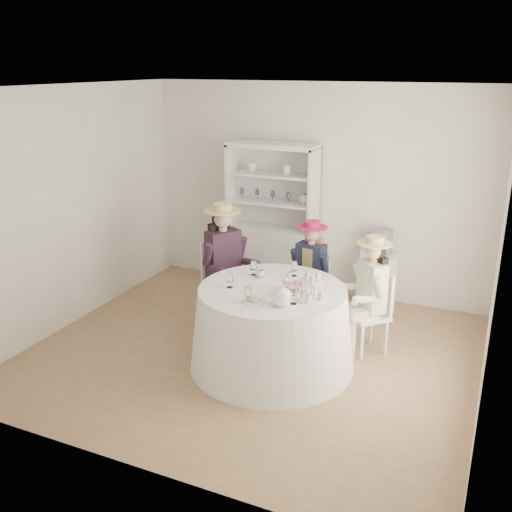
% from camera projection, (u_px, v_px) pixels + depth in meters
% --- Properties ---
extents(ground, '(4.50, 4.50, 0.00)m').
position_uv_depth(ground, '(252.00, 352.00, 6.04)').
color(ground, olive).
rests_on(ground, ground).
extents(ceiling, '(4.50, 4.50, 0.00)m').
position_uv_depth(ceiling, '(252.00, 87.00, 5.17)').
color(ceiling, white).
rests_on(ceiling, wall_back).
extents(wall_back, '(4.50, 0.00, 4.50)m').
position_uv_depth(wall_back, '(316.00, 191.00, 7.33)').
color(wall_back, silver).
rests_on(wall_back, ground).
extents(wall_front, '(4.50, 0.00, 4.50)m').
position_uv_depth(wall_front, '(131.00, 305.00, 3.87)').
color(wall_front, silver).
rests_on(wall_front, ground).
extents(wall_left, '(0.00, 4.50, 4.50)m').
position_uv_depth(wall_left, '(72.00, 208.00, 6.47)').
color(wall_left, silver).
rests_on(wall_left, ground).
extents(wall_right, '(0.00, 4.50, 4.50)m').
position_uv_depth(wall_right, '(498.00, 261.00, 4.74)').
color(wall_right, silver).
rests_on(wall_right, ground).
extents(tea_table, '(1.65, 1.65, 0.83)m').
position_uv_depth(tea_table, '(272.00, 327.00, 5.67)').
color(tea_table, white).
rests_on(tea_table, ground).
extents(hutch, '(1.30, 0.80, 1.96)m').
position_uv_depth(hutch, '(273.00, 239.00, 7.53)').
color(hutch, silver).
rests_on(hutch, ground).
extents(side_table, '(0.53, 0.53, 0.70)m').
position_uv_depth(side_table, '(377.00, 280.00, 7.09)').
color(side_table, silver).
rests_on(side_table, ground).
extents(hatbox, '(0.40, 0.40, 0.30)m').
position_uv_depth(hatbox, '(380.00, 242.00, 6.93)').
color(hatbox, black).
rests_on(hatbox, side_table).
extents(guest_left, '(0.62, 0.58, 1.45)m').
position_uv_depth(guest_left, '(225.00, 259.00, 6.40)').
color(guest_left, silver).
rests_on(guest_left, ground).
extents(guest_mid, '(0.47, 0.49, 1.25)m').
position_uv_depth(guest_mid, '(310.00, 267.00, 6.47)').
color(guest_mid, silver).
rests_on(guest_mid, ground).
extents(guest_right, '(0.54, 0.54, 1.27)m').
position_uv_depth(guest_right, '(370.00, 288.00, 5.85)').
color(guest_right, silver).
rests_on(guest_right, ground).
extents(spare_chair, '(0.38, 0.38, 0.86)m').
position_uv_depth(spare_chair, '(254.00, 269.00, 7.14)').
color(spare_chair, silver).
rests_on(spare_chair, ground).
extents(teacup_a, '(0.11, 0.11, 0.08)m').
position_uv_depth(teacup_a, '(260.00, 274.00, 5.79)').
color(teacup_a, white).
rests_on(teacup_a, tea_table).
extents(teacup_b, '(0.08, 0.08, 0.07)m').
position_uv_depth(teacup_b, '(289.00, 276.00, 5.75)').
color(teacup_b, white).
rests_on(teacup_b, tea_table).
extents(teacup_c, '(0.10, 0.10, 0.07)m').
position_uv_depth(teacup_c, '(303.00, 282.00, 5.59)').
color(teacup_c, white).
rests_on(teacup_c, tea_table).
extents(flower_bowl, '(0.24, 0.24, 0.05)m').
position_uv_depth(flower_bowl, '(287.00, 293.00, 5.35)').
color(flower_bowl, white).
rests_on(flower_bowl, tea_table).
extents(flower_arrangement, '(0.18, 0.18, 0.07)m').
position_uv_depth(flower_arrangement, '(293.00, 285.00, 5.38)').
color(flower_arrangement, pink).
rests_on(flower_arrangement, tea_table).
extents(table_teapot, '(0.26, 0.18, 0.19)m').
position_uv_depth(table_teapot, '(282.00, 297.00, 5.12)').
color(table_teapot, white).
rests_on(table_teapot, tea_table).
extents(sandwich_plate, '(0.23, 0.23, 0.05)m').
position_uv_depth(sandwich_plate, '(254.00, 300.00, 5.23)').
color(sandwich_plate, white).
rests_on(sandwich_plate, tea_table).
extents(cupcake_stand, '(0.26, 0.26, 0.25)m').
position_uv_depth(cupcake_stand, '(312.00, 290.00, 5.25)').
color(cupcake_stand, white).
rests_on(cupcake_stand, tea_table).
extents(stemware_set, '(0.86, 0.90, 0.15)m').
position_uv_depth(stemware_set, '(272.00, 281.00, 5.51)').
color(stemware_set, white).
rests_on(stemware_set, tea_table).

